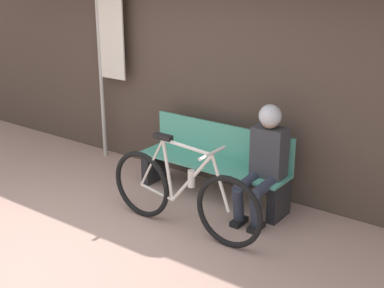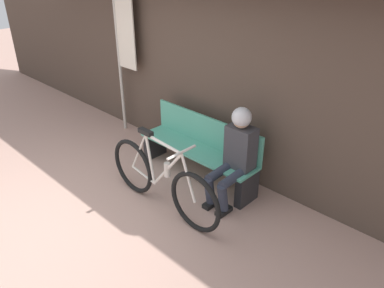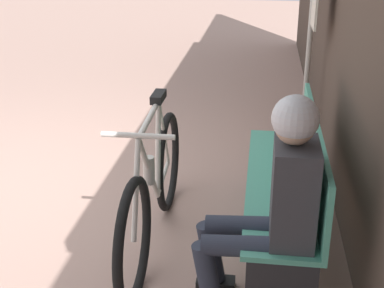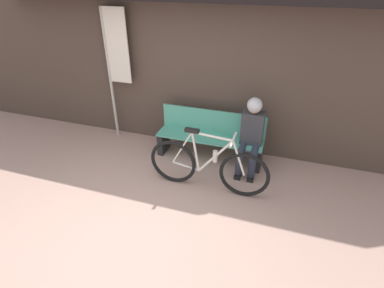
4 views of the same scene
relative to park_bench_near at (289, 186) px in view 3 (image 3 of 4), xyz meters
The scene contains 4 objects.
ground_plane 1.97m from the park_bench_near, 103.87° to the right, with size 24.00×24.00×0.00m, color tan.
park_bench_near is the anchor object (origin of this frame).
bicycle 0.86m from the park_bench_near, 77.49° to the right, with size 1.77×0.40×0.96m.
person_seated 0.74m from the park_bench_near, ahead, with size 0.34×0.62×1.19m.
Camera 3 is at (3.57, 1.67, 1.92)m, focal length 50.00 mm.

